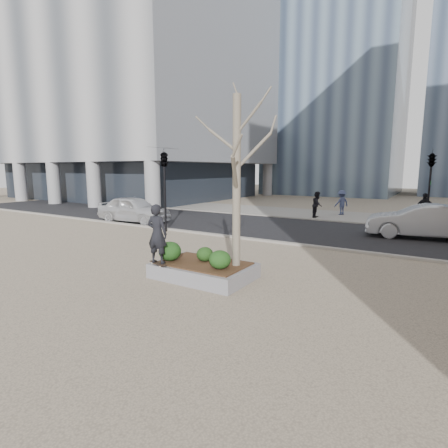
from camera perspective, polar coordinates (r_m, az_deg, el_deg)
The scene contains 19 objects.
ground at distance 11.73m, azimuth -7.34°, elevation -7.88°, with size 120.00×120.00×0.00m, color tan.
street at distance 20.26m, azimuth 10.87°, elevation -0.76°, with size 60.00×8.00×0.02m, color black.
far_sidewalk at distance 26.84m, azimuth 16.30°, elevation 1.41°, with size 60.00×6.00×0.02m, color gray.
planter at distance 11.08m, azimuth -3.33°, elevation -7.61°, with size 3.00×2.00×0.45m, color gray.
planter_mulch at distance 11.01m, azimuth -3.34°, elevation -6.39°, with size 2.70×1.70×0.04m, color #382314.
sycamore_tree at distance 10.33m, azimuth 2.09°, elevation 11.22°, with size 2.80×2.80×6.60m, color gray, non-canonical shape.
shrub_left at distance 11.27m, azimuth -8.83°, elevation -4.41°, with size 0.72×0.72×0.61m, color #1B3F14.
shrub_middle at distance 11.10m, azimuth -3.14°, elevation -4.94°, with size 0.53×0.53×0.45m, color #1C3E13.
shrub_right at distance 10.25m, azimuth -0.67°, elevation -5.83°, with size 0.64×0.64×0.55m, color #183F14.
skateboard at distance 11.02m, azimuth -10.72°, elevation -6.43°, with size 0.78×0.20×0.07m, color black, non-canonical shape.
skateboarder at distance 10.81m, azimuth -10.86°, elevation -1.58°, with size 0.66×0.44×1.82m, color black.
police_car at distance 22.93m, azimuth -14.52°, elevation 2.35°, with size 1.95×4.86×1.66m, color silver.
car_silver at distance 19.57m, azimuth 29.63°, elevation 0.38°, with size 1.77×5.07×1.67m, color #9EA1A6.
pedestrian_a at distance 25.17m, azimuth 14.98°, elevation 3.08°, with size 0.88×0.68×1.80m, color black.
pedestrian_b at distance 27.20m, azimuth 18.64°, elevation 3.34°, with size 1.17×0.67×1.81m, color #384266.
pedestrian_c at distance 24.72m, azimuth 29.92°, elevation 2.19°, with size 1.11×0.46×1.90m, color black.
traffic_light_near at distance 19.09m, azimuth -9.62°, elevation 5.46°, with size 0.60×2.48×4.50m, color black, non-canonical shape.
traffic_light_far at distance 23.28m, azimuth 30.49°, elevation 4.96°, with size 0.60×2.48×4.50m, color black, non-canonical shape.
building_glass_a at distance 55.71m, azimuth 18.74°, elevation 28.63°, with size 16.00×16.00×45.00m, color slate.
Camera 1 is at (7.16, -8.64, 3.39)m, focal length 28.00 mm.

